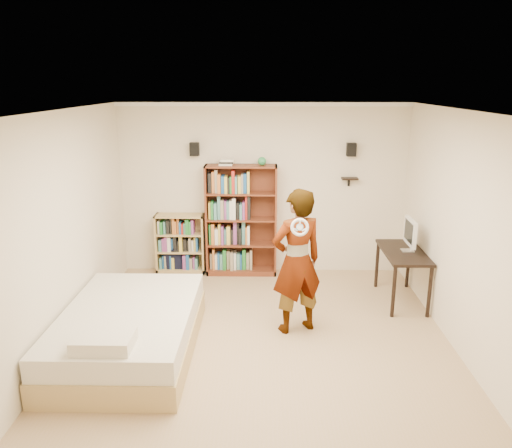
{
  "coord_description": "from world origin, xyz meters",
  "views": [
    {
      "loc": [
        0.04,
        -5.24,
        2.99
      ],
      "look_at": [
        -0.07,
        0.6,
        1.32
      ],
      "focal_mm": 35.0,
      "sensor_mm": 36.0,
      "label": 1
    }
  ],
  "objects": [
    {
      "name": "imac",
      "position": [
        2.01,
        1.31,
        0.97
      ],
      "size": [
        0.13,
        0.46,
        0.46
      ],
      "primitive_type": null,
      "rotation": [
        0.0,
        0.0,
        0.09
      ],
      "color": "silver",
      "rests_on": "computer_desk"
    },
    {
      "name": "wii_wheel",
      "position": [
        0.43,
        0.09,
        1.43
      ],
      "size": [
        0.21,
        0.08,
        0.21
      ],
      "primitive_type": "torus",
      "rotation": [
        1.36,
        0.0,
        0.0
      ],
      "color": "silver",
      "rests_on": "person"
    },
    {
      "name": "ground",
      "position": [
        0.0,
        0.0,
        0.0
      ],
      "size": [
        4.5,
        5.0,
        0.01
      ],
      "primitive_type": "cube",
      "color": "tan",
      "rests_on": "ground"
    },
    {
      "name": "daybed",
      "position": [
        -1.5,
        -0.14,
        0.33
      ],
      "size": [
        1.45,
        2.24,
        0.66
      ],
      "primitive_type": null,
      "color": "silver",
      "rests_on": "ground"
    },
    {
      "name": "room_shell",
      "position": [
        0.0,
        0.0,
        1.76
      ],
      "size": [
        4.52,
        5.02,
        2.71
      ],
      "color": "beige",
      "rests_on": "ground"
    },
    {
      "name": "person",
      "position": [
        0.43,
        0.43,
        0.9
      ],
      "size": [
        0.78,
        0.66,
        1.81
      ],
      "primitive_type": "imported",
      "rotation": [
        0.0,
        0.0,
        3.56
      ],
      "color": "black",
      "rests_on": "ground"
    },
    {
      "name": "wall_shelf",
      "position": [
        1.35,
        2.41,
        1.55
      ],
      "size": [
        0.25,
        0.16,
        0.02
      ],
      "primitive_type": "cube",
      "color": "black",
      "rests_on": "room_shell"
    },
    {
      "name": "speaker_left",
      "position": [
        -1.05,
        2.4,
        2.0
      ],
      "size": [
        0.14,
        0.12,
        0.2
      ],
      "primitive_type": "cube",
      "color": "black",
      "rests_on": "room_shell"
    },
    {
      "name": "low_bookshelf",
      "position": [
        -1.32,
        2.35,
        0.48
      ],
      "size": [
        0.78,
        0.29,
        0.97
      ],
      "primitive_type": null,
      "color": "tan",
      "rests_on": "ground"
    },
    {
      "name": "navy_bag",
      "position": [
        -1.42,
        2.35,
        0.21
      ],
      "size": [
        0.32,
        0.21,
        0.42
      ],
      "primitive_type": null,
      "rotation": [
        0.0,
        0.0,
        0.04
      ],
      "color": "black",
      "rests_on": "ground"
    },
    {
      "name": "crown_molding",
      "position": [
        0.0,
        0.0,
        2.67
      ],
      "size": [
        4.5,
        5.0,
        0.06
      ],
      "color": "white",
      "rests_on": "room_shell"
    },
    {
      "name": "tall_bookshelf",
      "position": [
        -0.34,
        2.34,
        0.88
      ],
      "size": [
        1.11,
        0.32,
        1.76
      ],
      "primitive_type": null,
      "color": "maroon",
      "rests_on": "ground"
    },
    {
      "name": "speaker_right",
      "position": [
        1.35,
        2.4,
        2.0
      ],
      "size": [
        0.14,
        0.12,
        0.2
      ],
      "primitive_type": "cube",
      "color": "black",
      "rests_on": "room_shell"
    },
    {
      "name": "computer_desk",
      "position": [
        1.96,
        1.31,
        0.37
      ],
      "size": [
        0.55,
        1.09,
        0.74
      ],
      "primitive_type": null,
      "color": "black",
      "rests_on": "ground"
    }
  ]
}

